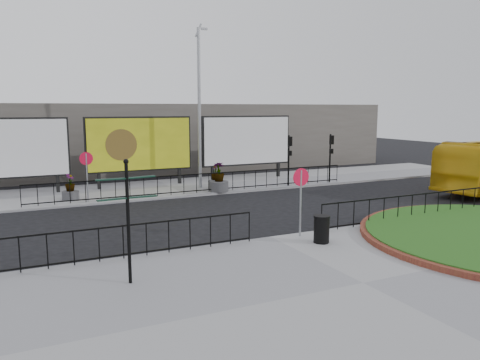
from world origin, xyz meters
TOP-DOWN VIEW (x-y plane):
  - ground at (0.00, 0.00)m, footprint 90.00×90.00m
  - pavement_near at (0.00, -5.00)m, footprint 30.00×10.00m
  - pavement_far at (0.00, 12.00)m, footprint 44.00×6.00m
  - railing_near_left at (-6.00, -0.30)m, footprint 10.00×0.10m
  - railing_near_right at (6.50, -0.30)m, footprint 9.00×0.10m
  - railing_far at (1.00, 9.30)m, footprint 18.00×0.10m
  - speed_sign_far at (-5.00, 9.40)m, footprint 0.64×0.07m
  - speed_sign_near at (1.00, -0.40)m, footprint 0.64×0.07m
  - billboard_left at (-8.50, 12.97)m, footprint 6.20×0.31m
  - billboard_mid at (-1.50, 12.97)m, footprint 6.20×0.31m
  - billboard_right at (5.50, 12.97)m, footprint 6.20×0.31m
  - lamp_post at (1.51, 11.00)m, footprint 0.74×0.18m
  - signal_pole_a at (6.50, 9.34)m, footprint 0.22×0.26m
  - signal_pole_b at (9.50, 9.34)m, footprint 0.22×0.26m
  - building_backdrop at (0.00, 22.00)m, footprint 40.00×10.00m
  - fingerpost_sign at (-5.54, -2.34)m, footprint 1.54×0.31m
  - litter_bin at (1.21, -1.41)m, footprint 0.57×0.57m
  - planter_a at (-5.71, 10.41)m, footprint 0.84×0.84m
  - planter_b at (2.00, 9.40)m, footprint 1.06×1.06m
  - planter_c at (2.20, 10.35)m, footprint 0.87×0.87m

SIDE VIEW (x-z plane):
  - ground at x=0.00m, z-range 0.00..0.00m
  - pavement_near at x=0.00m, z-range 0.00..0.12m
  - pavement_far at x=0.00m, z-range 0.00..0.12m
  - litter_bin at x=1.21m, z-range 0.12..1.07m
  - planter_a at x=-5.71m, z-range -0.05..1.27m
  - planter_c at x=2.20m, z-range -0.05..1.33m
  - railing_near_left at x=-6.00m, z-range 0.12..1.22m
  - railing_near_right at x=6.50m, z-range 0.12..1.22m
  - railing_far at x=1.00m, z-range 0.12..1.22m
  - planter_b at x=2.00m, z-range -0.10..1.53m
  - speed_sign_far at x=-5.00m, z-range 0.68..3.15m
  - speed_sign_near at x=1.00m, z-range 0.68..3.15m
  - signal_pole_a at x=6.50m, z-range 0.60..3.60m
  - signal_pole_b at x=9.50m, z-range 0.60..3.60m
  - fingerpost_sign at x=-5.54m, z-range 0.46..3.75m
  - building_backdrop at x=0.00m, z-range 0.00..5.00m
  - billboard_left at x=-8.50m, z-range 0.55..4.65m
  - billboard_mid at x=-1.50m, z-range 0.55..4.65m
  - billboard_right at x=5.50m, z-range 0.55..4.65m
  - lamp_post at x=1.51m, z-range 0.21..9.44m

